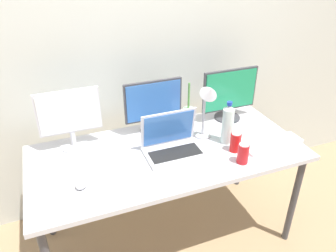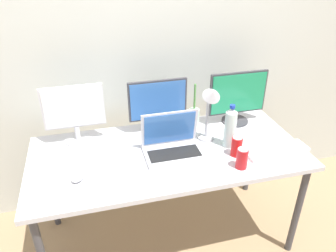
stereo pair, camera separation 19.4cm
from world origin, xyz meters
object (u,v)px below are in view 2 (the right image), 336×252
(soda_can_near_keyboard, at_px, (242,158))
(desk_lamp, at_px, (211,104))
(mouse_by_keyboard, at_px, (78,177))
(soda_can_by_laptop, at_px, (237,146))
(work_desk, at_px, (168,159))
(monitor_right, at_px, (238,97))
(water_bottle, at_px, (230,128))
(bamboo_vase, at_px, (194,116))
(laptop_silver, at_px, (172,144))
(keyboard_main, at_px, (277,151))
(monitor_center, at_px, (158,105))
(monitor_left, at_px, (74,112))

(soda_can_near_keyboard, xyz_separation_m, desk_lamp, (-0.08, 0.31, 0.21))
(mouse_by_keyboard, xyz_separation_m, soda_can_by_laptop, (0.94, -0.00, 0.04))
(soda_can_near_keyboard, bearing_deg, work_desk, 143.69)
(monitor_right, bearing_deg, desk_lamp, -144.27)
(water_bottle, relative_size, bamboo_vase, 0.92)
(monitor_right, xyz_separation_m, laptop_silver, (-0.54, -0.26, -0.14))
(soda_can_near_keyboard, xyz_separation_m, soda_can_by_laptop, (0.02, 0.12, 0.00))
(soda_can_near_keyboard, height_order, desk_lamp, desk_lamp)
(work_desk, distance_m, keyboard_main, 0.68)
(laptop_silver, bearing_deg, soda_can_by_laptop, -20.11)
(work_desk, distance_m, monitor_center, 0.37)
(work_desk, relative_size, monitor_center, 4.31)
(monitor_center, bearing_deg, soda_can_by_laptop, -46.21)
(laptop_silver, relative_size, mouse_by_keyboard, 3.55)
(work_desk, xyz_separation_m, bamboo_vase, (0.26, 0.27, 0.13))
(water_bottle, bearing_deg, monitor_center, 142.40)
(monitor_right, bearing_deg, monitor_left, 179.06)
(monitor_right, height_order, water_bottle, monitor_right)
(monitor_center, bearing_deg, soda_can_near_keyboard, -55.44)
(keyboard_main, bearing_deg, monitor_right, 97.11)
(water_bottle, bearing_deg, soda_can_by_laptop, -89.65)
(desk_lamp, bearing_deg, monitor_center, 142.33)
(keyboard_main, xyz_separation_m, soda_can_by_laptop, (-0.26, 0.03, 0.05))
(keyboard_main, bearing_deg, monitor_center, 142.00)
(work_desk, bearing_deg, monitor_center, 90.15)
(monitor_left, xyz_separation_m, soda_can_near_keyboard, (0.90, -0.53, -0.15))
(work_desk, bearing_deg, desk_lamp, 8.89)
(soda_can_by_laptop, bearing_deg, keyboard_main, -7.56)
(mouse_by_keyboard, relative_size, desk_lamp, 0.25)
(water_bottle, distance_m, desk_lamp, 0.19)
(keyboard_main, height_order, soda_can_near_keyboard, soda_can_near_keyboard)
(work_desk, xyz_separation_m, keyboard_main, (0.65, -0.18, 0.07))
(monitor_center, distance_m, soda_can_by_laptop, 0.58)
(keyboard_main, distance_m, soda_can_by_laptop, 0.27)
(bamboo_vase, bearing_deg, monitor_center, -177.53)
(monitor_center, bearing_deg, keyboard_main, -34.22)
(work_desk, xyz_separation_m, monitor_left, (-0.54, 0.27, 0.27))
(monitor_left, bearing_deg, keyboard_main, -20.62)
(soda_can_by_laptop, relative_size, bamboo_vase, 0.40)
(bamboo_vase, bearing_deg, desk_lamp, -84.37)
(monitor_left, bearing_deg, desk_lamp, -15.21)
(monitor_center, distance_m, water_bottle, 0.50)
(soda_can_by_laptop, distance_m, desk_lamp, 0.30)
(soda_can_near_keyboard, relative_size, soda_can_by_laptop, 1.00)
(bamboo_vase, bearing_deg, mouse_by_keyboard, -152.79)
(soda_can_near_keyboard, bearing_deg, keyboard_main, 17.49)
(laptop_silver, relative_size, soda_can_near_keyboard, 2.82)
(monitor_right, height_order, soda_can_by_laptop, monitor_right)
(mouse_by_keyboard, relative_size, bamboo_vase, 0.32)
(monitor_center, height_order, monitor_right, monitor_right)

